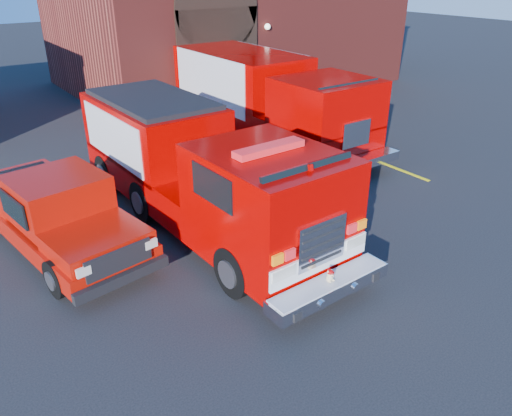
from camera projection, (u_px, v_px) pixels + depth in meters
ground at (224, 241)px, 10.99m from camera, size 100.00×100.00×0.00m
parking_stripe_near at (388, 165)px, 15.11m from camera, size 0.12×3.00×0.01m
parking_stripe_mid at (321, 140)px, 17.30m from camera, size 0.12×3.00×0.01m
parking_stripe_far at (269, 120)px, 19.49m from camera, size 0.12×3.00×0.01m
fire_engine at (197, 169)px, 11.22m from camera, size 2.60×8.55×2.62m
pickup_truck at (57, 213)px, 10.46m from camera, size 2.60×5.43×1.71m
secondary_truck at (265, 97)px, 16.54m from camera, size 2.75×8.63×2.80m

